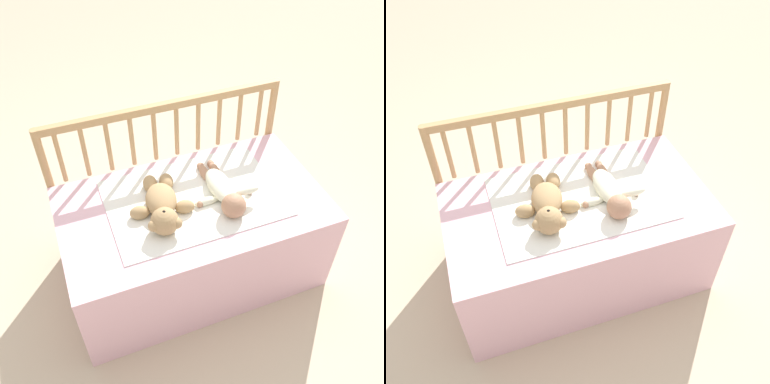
{
  "view_description": "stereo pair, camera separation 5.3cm",
  "coord_description": "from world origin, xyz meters",
  "views": [
    {
      "loc": [
        -0.48,
        -1.23,
        1.81
      ],
      "look_at": [
        0.0,
        0.01,
        0.54
      ],
      "focal_mm": 40.0,
      "sensor_mm": 36.0,
      "label": 1
    },
    {
      "loc": [
        -0.43,
        -1.24,
        1.81
      ],
      "look_at": [
        0.0,
        0.01,
        0.54
      ],
      "focal_mm": 40.0,
      "sensor_mm": 36.0,
      "label": 2
    }
  ],
  "objects": [
    {
      "name": "baby",
      "position": [
        0.14,
        -0.01,
        0.52
      ],
      "size": [
        0.28,
        0.39,
        0.11
      ],
      "color": "#EAEACC",
      "rests_on": "crib_mattress"
    },
    {
      "name": "crib_mattress",
      "position": [
        0.0,
        0.0,
        0.24
      ],
      "size": [
        1.17,
        0.66,
        0.48
      ],
      "color": "#EDB7C6",
      "rests_on": "ground_plane"
    },
    {
      "name": "crib_rail",
      "position": [
        -0.0,
        0.35,
        0.56
      ],
      "size": [
        1.17,
        0.04,
        0.78
      ],
      "color": "tan",
      "rests_on": "ground_plane"
    },
    {
      "name": "teddy_bear",
      "position": [
        -0.14,
        -0.01,
        0.53
      ],
      "size": [
        0.28,
        0.37,
        0.12
      ],
      "color": "tan",
      "rests_on": "crib_mattress"
    },
    {
      "name": "blanket",
      "position": [
        0.01,
        0.03,
        0.48
      ],
      "size": [
        0.76,
        0.51,
        0.01
      ],
      "color": "white",
      "rests_on": "crib_mattress"
    },
    {
      "name": "ground_plane",
      "position": [
        0.0,
        0.0,
        0.0
      ],
      "size": [
        12.0,
        12.0,
        0.0
      ],
      "primitive_type": "plane",
      "color": "#C6B293"
    }
  ]
}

